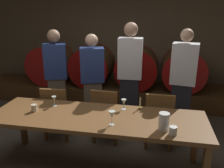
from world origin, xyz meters
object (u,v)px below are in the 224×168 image
(dining_table, at_px, (97,121))
(guest_center_left, at_px, (93,83))
(chair_right, at_px, (159,117))
(wine_barrel_center_left, at_px, (92,65))
(guest_center_right, at_px, (130,77))
(cup_left, at_px, (34,108))
(candle_center, at_px, (140,106))
(wine_glass_left, at_px, (54,99))
(wine_barrel_far_right, at_px, (183,69))
(guest_far_right, at_px, (182,84))
(pitcher, at_px, (164,122))
(wine_barrel_center_right, at_px, (137,67))
(chair_left, at_px, (57,111))
(chair_center, at_px, (106,113))
(wine_glass_right, at_px, (124,102))
(guest_far_left, at_px, (56,76))
(cup_right, at_px, (173,131))
(wine_barrel_far_left, at_px, (51,64))

(dining_table, relative_size, guest_center_left, 1.63)
(chair_right, bearing_deg, guest_center_left, -19.50)
(wine_barrel_center_left, xyz_separation_m, guest_center_right, (0.98, -1.27, 0.14))
(chair_right, height_order, cup_left, chair_right)
(candle_center, bearing_deg, wine_glass_left, -174.39)
(wine_barrel_far_right, height_order, dining_table, wine_barrel_far_right)
(guest_far_right, bearing_deg, pitcher, 86.94)
(wine_barrel_center_right, bearing_deg, cup_left, -114.85)
(chair_right, relative_size, guest_center_right, 0.48)
(chair_left, xyz_separation_m, chair_center, (0.77, 0.06, 0.00))
(chair_center, relative_size, cup_left, 9.50)
(wine_glass_right, bearing_deg, guest_center_left, 129.01)
(chair_right, bearing_deg, dining_table, 40.19)
(chair_right, distance_m, guest_center_left, 1.23)
(guest_far_left, height_order, wine_glass_right, guest_far_left)
(guest_center_right, relative_size, cup_right, 19.67)
(wine_barrel_far_left, xyz_separation_m, cup_right, (2.59, -2.68, -0.01))
(guest_center_left, xyz_separation_m, wine_glass_right, (0.63, -0.78, 0.01))
(chair_center, bearing_deg, wine_glass_right, 132.90)
(cup_right, bearing_deg, wine_barrel_far_left, 134.03)
(dining_table, bearing_deg, candle_center, 31.64)
(wine_barrel_far_left, distance_m, guest_far_left, 1.33)
(chair_center, distance_m, guest_far_right, 1.28)
(wine_barrel_center_right, relative_size, pitcher, 4.37)
(cup_right, bearing_deg, candle_center, 122.92)
(guest_center_left, bearing_deg, wine_barrel_far_right, -156.17)
(guest_center_left, bearing_deg, wine_barrel_center_left, -91.13)
(wine_barrel_center_right, height_order, guest_center_right, guest_center_right)
(wine_glass_right, bearing_deg, wine_barrel_center_left, 115.35)
(guest_far_left, distance_m, cup_right, 2.47)
(wine_barrel_far_right, height_order, chair_center, wine_barrel_far_right)
(wine_glass_right, relative_size, cup_left, 1.53)
(chair_left, height_order, cup_left, chair_left)
(wine_barrel_far_left, height_order, pitcher, wine_barrel_far_left)
(wine_barrel_far_right, relative_size, cup_right, 9.38)
(guest_center_right, bearing_deg, chair_right, 135.28)
(wine_barrel_center_left, height_order, wine_glass_left, wine_barrel_center_left)
(pitcher, relative_size, cup_right, 2.15)
(chair_left, height_order, chair_right, same)
(dining_table, bearing_deg, guest_center_right, 76.26)
(wine_barrel_far_right, bearing_deg, candle_center, -109.42)
(wine_barrel_far_left, relative_size, chair_right, 0.98)
(wine_barrel_center_left, distance_m, guest_center_right, 1.61)
(candle_center, relative_size, wine_glass_right, 1.27)
(guest_center_right, distance_m, wine_glass_right, 0.87)
(guest_center_left, height_order, guest_center_right, guest_center_right)
(guest_center_right, xyz_separation_m, wine_glass_right, (0.02, -0.86, -0.09))
(wine_barrel_far_left, relative_size, guest_center_right, 0.48)
(wine_barrel_far_right, relative_size, guest_center_left, 0.53)
(wine_barrel_center_right, height_order, wine_glass_right, wine_barrel_center_right)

